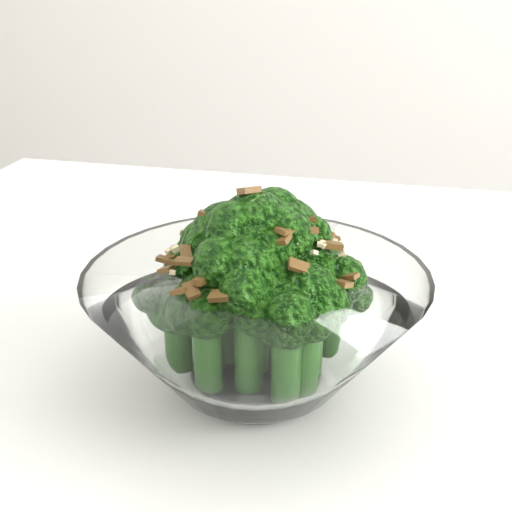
# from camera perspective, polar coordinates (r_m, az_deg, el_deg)

# --- Properties ---
(broccoli_dish) EXTENTS (0.20, 0.20, 0.13)m
(broccoli_dish) POSITION_cam_1_polar(r_m,az_deg,el_deg) (0.41, 0.03, -4.63)
(broccoli_dish) COLOR white
(broccoli_dish) RESTS_ON table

